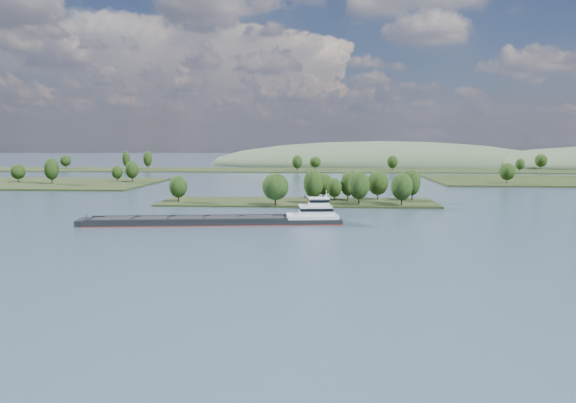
{
  "coord_description": "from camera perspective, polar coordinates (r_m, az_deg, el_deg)",
  "views": [
    {
      "loc": [
        10.73,
        -24.15,
        22.97
      ],
      "look_at": [
        -0.02,
        130.0,
        6.0
      ],
      "focal_mm": 35.0,
      "sensor_mm": 36.0,
      "label": 1
    }
  ],
  "objects": [
    {
      "name": "tree_island",
      "position": [
        203.61,
        2.94,
        0.89
      ],
      "size": [
        100.0,
        32.97,
        13.46
      ],
      "color": "black",
      "rests_on": "ground"
    },
    {
      "name": "hill_west",
      "position": [
        526.96,
        9.37,
        3.69
      ],
      "size": [
        320.0,
        160.0,
        44.0
      ],
      "primitive_type": "ellipsoid",
      "color": "#3E5037",
      "rests_on": "ground"
    },
    {
      "name": "cargo_barge",
      "position": [
        155.28,
        -5.88,
        -1.82
      ],
      "size": [
        72.12,
        18.18,
        9.69
      ],
      "color": "black",
      "rests_on": "ground"
    },
    {
      "name": "back_shoreline",
      "position": [
        424.52,
        3.63,
        3.24
      ],
      "size": [
        900.0,
        60.0,
        15.19
      ],
      "color": "black",
      "rests_on": "ground"
    },
    {
      "name": "ground",
      "position": [
        146.36,
        -0.27,
        -2.76
      ],
      "size": [
        1800.0,
        1800.0,
        0.0
      ],
      "primitive_type": "plane",
      "color": "#395063",
      "rests_on": "ground"
    }
  ]
}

